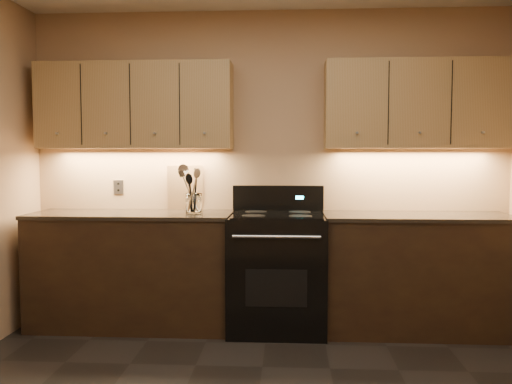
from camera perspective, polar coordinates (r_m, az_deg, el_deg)
wall_back at (r=4.59m, az=1.36°, el=2.72°), size 4.00×0.04×2.60m
counter_left at (r=4.57m, az=-12.85°, el=-7.93°), size 1.62×0.62×0.93m
counter_right at (r=4.51m, az=16.53°, el=-8.17°), size 1.46×0.62×0.93m
stove at (r=4.37m, az=2.25°, el=-8.20°), size 0.76×0.68×1.14m
upper_cab_left at (r=4.63m, az=-12.59°, el=8.82°), size 1.60×0.30×0.70m
upper_cab_right at (r=4.57m, az=16.43°, el=8.83°), size 1.44×0.30×0.70m
outlet_plate at (r=4.82m, az=-14.27°, el=0.52°), size 0.08×0.01×0.12m
utensil_crock at (r=4.37m, az=-6.57°, el=-1.25°), size 0.16×0.16×0.16m
cutting_board at (r=4.65m, az=-7.45°, el=0.49°), size 0.31×0.10×0.38m
wooden_spoon at (r=4.36m, az=-7.09°, el=0.22°), size 0.14×0.07×0.35m
black_spoon at (r=4.38m, az=-6.69°, el=-0.02°), size 0.09×0.13×0.31m
black_turner at (r=4.34m, az=-6.57°, el=0.30°), size 0.11×0.15×0.37m
steel_spatula at (r=4.37m, az=-6.24°, el=0.38°), size 0.21×0.15×0.38m
steel_skimmer at (r=4.36m, az=-6.21°, el=0.44°), size 0.22×0.14×0.39m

